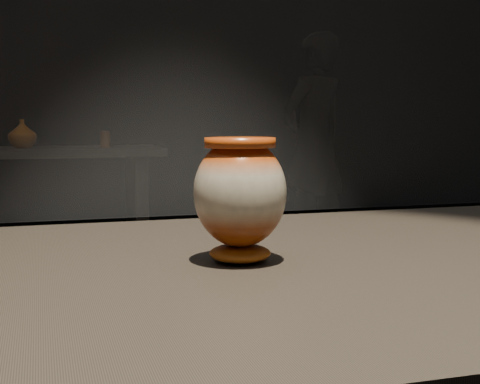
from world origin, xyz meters
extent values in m
cube|color=black|center=(0.00, 5.00, 1.60)|extent=(8.00, 3.20, 0.04)
cube|color=black|center=(0.00, 0.00, 0.88)|extent=(2.00, 0.80, 0.05)
ellipsoid|color=maroon|center=(-0.08, 0.02, 0.91)|extent=(0.09, 0.09, 0.02)
ellipsoid|color=beige|center=(-0.08, 0.02, 0.99)|extent=(0.14, 0.14, 0.14)
cylinder|color=#CB4C13|center=(-0.08, 0.02, 1.06)|extent=(0.11, 0.11, 0.01)
cube|color=black|center=(0.26, 3.48, 0.42)|extent=(0.08, 0.50, 0.85)
imported|color=maroon|center=(-0.43, 3.47, 0.99)|extent=(0.24, 0.24, 0.17)
cylinder|color=brown|center=(0.06, 3.42, 0.95)|extent=(0.06, 0.06, 0.10)
imported|color=black|center=(1.81, 4.24, 0.88)|extent=(0.76, 0.65, 1.77)
camera|label=1|loc=(-0.33, -0.80, 1.09)|focal=50.00mm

